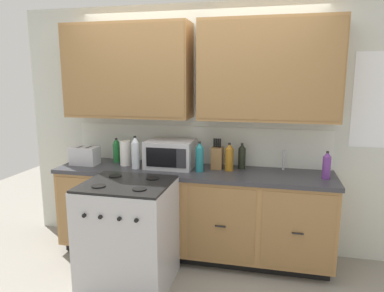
# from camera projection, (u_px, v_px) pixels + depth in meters

# --- Properties ---
(ground_plane) EXTENTS (8.00, 8.00, 0.00)m
(ground_plane) POSITION_uv_depth(u_px,v_px,m) (185.00, 269.00, 3.45)
(ground_plane) COLOR gray
(wall_unit) EXTENTS (3.94, 0.40, 2.57)m
(wall_unit) POSITION_uv_depth(u_px,v_px,m) (197.00, 94.00, 3.61)
(wall_unit) COLOR silver
(wall_unit) RESTS_ON ground_plane
(counter_run) EXTENTS (2.77, 0.64, 0.92)m
(counter_run) POSITION_uv_depth(u_px,v_px,m) (192.00, 212.00, 3.64)
(counter_run) COLOR black
(counter_run) RESTS_ON ground_plane
(stove_range) EXTENTS (0.76, 0.68, 0.95)m
(stove_range) POSITION_uv_depth(u_px,v_px,m) (128.00, 234.00, 3.14)
(stove_range) COLOR #B7B7BC
(stove_range) RESTS_ON ground_plane
(microwave) EXTENTS (0.48, 0.37, 0.28)m
(microwave) POSITION_uv_depth(u_px,v_px,m) (170.00, 154.00, 3.64)
(microwave) COLOR #B7B7BC
(microwave) RESTS_ON counter_run
(toaster) EXTENTS (0.28, 0.18, 0.19)m
(toaster) POSITION_uv_depth(u_px,v_px,m) (85.00, 156.00, 3.77)
(toaster) COLOR #B7B7BC
(toaster) RESTS_ON counter_run
(knife_block) EXTENTS (0.11, 0.14, 0.31)m
(knife_block) POSITION_uv_depth(u_px,v_px,m) (217.00, 157.00, 3.60)
(knife_block) COLOR olive
(knife_block) RESTS_ON counter_run
(sink_faucet) EXTENTS (0.02, 0.02, 0.20)m
(sink_faucet) POSITION_uv_depth(u_px,v_px,m) (284.00, 160.00, 3.55)
(sink_faucet) COLOR #B2B5BA
(sink_faucet) RESTS_ON counter_run
(paper_towel_roll) EXTENTS (0.12, 0.12, 0.26)m
(paper_towel_roll) POSITION_uv_depth(u_px,v_px,m) (126.00, 153.00, 3.73)
(paper_towel_roll) COLOR white
(paper_towel_roll) RESTS_ON counter_run
(bottle_violet) EXTENTS (0.07, 0.07, 0.26)m
(bottle_violet) POSITION_uv_depth(u_px,v_px,m) (327.00, 165.00, 3.23)
(bottle_violet) COLOR #663384
(bottle_violet) RESTS_ON counter_run
(bottle_teal) EXTENTS (0.08, 0.08, 0.30)m
(bottle_teal) POSITION_uv_depth(u_px,v_px,m) (200.00, 157.00, 3.47)
(bottle_teal) COLOR #1E707A
(bottle_teal) RESTS_ON counter_run
(bottle_green) EXTENTS (0.08, 0.08, 0.26)m
(bottle_green) POSITION_uv_depth(u_px,v_px,m) (117.00, 150.00, 3.88)
(bottle_green) COLOR #237A38
(bottle_green) RESTS_ON counter_run
(bottle_amber) EXTENTS (0.08, 0.08, 0.28)m
(bottle_amber) POSITION_uv_depth(u_px,v_px,m) (229.00, 157.00, 3.51)
(bottle_amber) COLOR #9E6619
(bottle_amber) RESTS_ON counter_run
(bottle_dark) EXTENTS (0.08, 0.08, 0.26)m
(bottle_dark) POSITION_uv_depth(u_px,v_px,m) (242.00, 156.00, 3.59)
(bottle_dark) COLOR black
(bottle_dark) RESTS_ON counter_run
(bottle_clear) EXTENTS (0.08, 0.08, 0.33)m
(bottle_clear) POSITION_uv_depth(u_px,v_px,m) (135.00, 153.00, 3.59)
(bottle_clear) COLOR silver
(bottle_clear) RESTS_ON counter_run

